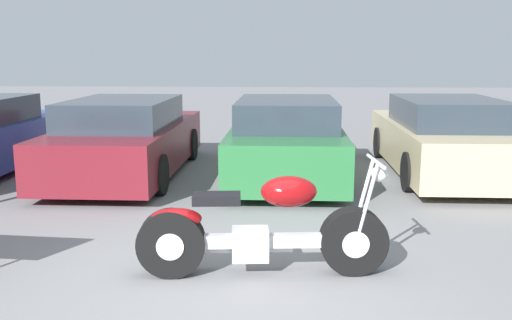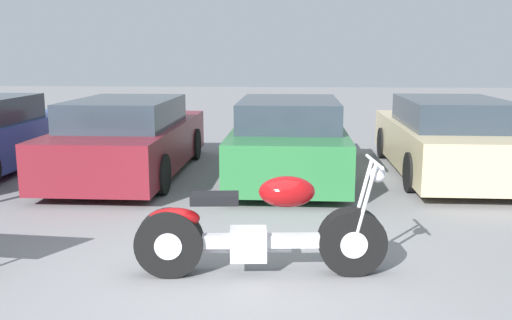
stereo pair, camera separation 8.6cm
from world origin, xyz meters
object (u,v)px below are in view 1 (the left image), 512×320
(parked_car_maroon, at_px, (127,139))
(parked_car_champagne, at_px, (444,138))
(motorcycle, at_px, (261,231))
(parked_car_green, at_px, (286,139))

(parked_car_maroon, xyz_separation_m, parked_car_champagne, (5.40, 0.40, 0.00))
(parked_car_maroon, bearing_deg, parked_car_champagne, 4.25)
(motorcycle, distance_m, parked_car_green, 4.45)
(parked_car_maroon, distance_m, parked_car_champagne, 5.42)
(parked_car_maroon, height_order, parked_car_green, same)
(parked_car_maroon, relative_size, parked_car_green, 1.00)
(parked_car_champagne, bearing_deg, motorcycle, -121.75)
(parked_car_green, xyz_separation_m, parked_car_champagne, (2.70, 0.30, 0.00))
(parked_car_champagne, bearing_deg, parked_car_green, -173.75)
(parked_car_maroon, distance_m, parked_car_green, 2.70)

